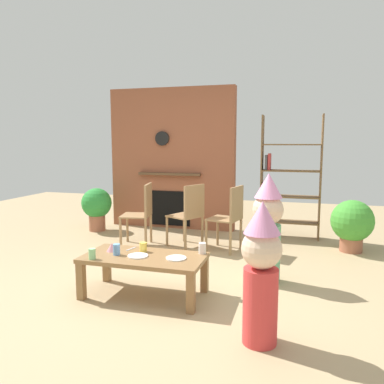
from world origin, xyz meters
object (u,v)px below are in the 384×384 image
Objects in this scene: child_in_pink at (268,225)px; paper_cup_center at (202,248)px; paper_plate_front at (176,258)px; dining_chair_left at (142,211)px; paper_cup_far_left at (117,249)px; dining_chair_middle at (189,212)px; coffee_table at (144,262)px; dining_chair_right at (230,215)px; potted_plant_short at (97,206)px; paper_cup_near_left at (143,247)px; potted_plant_tall at (352,223)px; bookshelf at (286,182)px; birthday_cake_slice at (112,247)px; child_with_cone_hat at (261,269)px; paper_cup_near_right at (92,254)px; paper_plate_rear at (138,256)px.

paper_cup_center is at bearing 6.48° from child_in_pink.
paper_plate_front is 1.97m from dining_chair_left.
dining_chair_middle is (0.21, 1.80, 0.06)m from paper_cup_far_left.
coffee_table is at bearing 103.56° from dining_chair_left.
potted_plant_short is at bearing -0.17° from dining_chair_right.
child_in_pink is at bearing 133.14° from dining_chair_right.
potted_plant_tall is at bearing 42.83° from paper_cup_near_left.
potted_plant_tall reaches higher than paper_cup_far_left.
paper_cup_far_left is 1.82m from dining_chair_middle.
paper_plate_front is at bearing 128.55° from dining_chair_middle.
bookshelf is 1.62× the size of coffee_table.
birthday_cake_slice is 1.67m from child_with_cone_hat.
birthday_cake_slice is (-0.37, 0.05, 0.10)m from coffee_table.
child_in_pink reaches higher than dining_chair_right.
potted_plant_tall is at bearing 43.02° from paper_cup_near_right.
birthday_cake_slice is at bearing -169.03° from paper_cup_center.
child_in_pink is (-0.12, -2.03, -0.26)m from bookshelf.
dining_chair_left is (-0.69, 1.69, 0.11)m from paper_plate_rear.
paper_cup_near_left is at bearing 115.81° from coffee_table.
potted_plant_short reaches higher than paper_plate_rear.
paper_cup_center is 0.56× the size of paper_plate_front.
coffee_table is at bearing -134.67° from potted_plant_tall.
paper_cup_far_left is at bearing 79.32° from dining_chair_right.
paper_plate_rear is (0.22, 0.01, -0.05)m from paper_cup_far_left.
birthday_cake_slice is (0.05, 0.28, -0.01)m from paper_cup_near_right.
paper_cup_far_left is at bearing -137.45° from potted_plant_tall.
paper_cup_near_left is at bearing 161.94° from paper_plate_front.
birthday_cake_slice is at bearing 137.57° from paper_cup_far_left.
paper_cup_center is 0.15× the size of potted_plant_short.
child_with_cone_hat is (-0.06, -3.29, -0.31)m from bookshelf.
paper_cup_far_left is 2.83m from potted_plant_short.
paper_cup_far_left is 0.10× the size of child_with_cone_hat.
dining_chair_middle is at bearing -36.04° from child_with_cone_hat.
dining_chair_right is (1.27, 0.06, 0.00)m from dining_chair_left.
paper_cup_far_left is (0.16, 0.18, 0.00)m from paper_cup_near_right.
coffee_table is at bearing 0.00° from child_with_cone_hat.
dining_chair_right is at bearing -48.23° from child_with_cone_hat.
potted_plant_short reaches higher than paper_cup_near_right.
dining_chair_left reaches higher than paper_plate_rear.
potted_plant_short is (-3.08, -0.41, -0.45)m from bookshelf.
child_in_pink is (1.49, 0.64, 0.18)m from birthday_cake_slice.
bookshelf reaches higher than paper_plate_front.
paper_plate_rear is (0.38, 0.19, -0.04)m from paper_cup_near_right.
dining_chair_right is at bearing 65.62° from paper_cup_far_left.
bookshelf is 17.63× the size of paper_cup_center.
paper_cup_center is at bearing 9.75° from paper_cup_near_left.
bookshelf is at bearing 60.68° from paper_cup_near_right.
child_with_cone_hat reaches higher than paper_plate_front.
paper_cup_near_right is 0.09× the size of child_with_cone_hat.
dining_chair_middle is (0.00, 1.63, 0.07)m from paper_cup_near_left.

